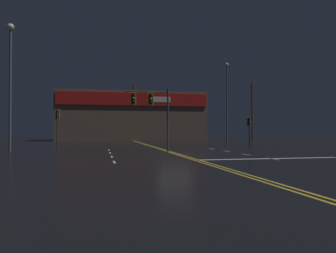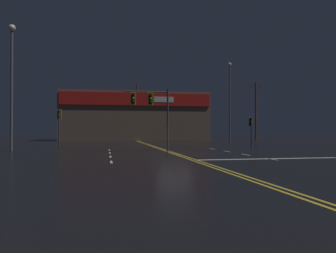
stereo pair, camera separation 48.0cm
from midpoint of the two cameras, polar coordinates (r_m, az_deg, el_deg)
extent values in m
plane|color=black|center=(23.66, 0.79, -4.77)|extent=(200.00, 200.00, 0.00)
cube|color=gold|center=(23.63, 0.44, -4.77)|extent=(0.12, 60.00, 0.01)
cube|color=gold|center=(23.69, 1.15, -4.75)|extent=(0.12, 60.00, 0.01)
cube|color=silver|center=(17.72, -10.11, -6.12)|extent=(0.12, 1.40, 0.01)
cube|color=silver|center=(21.30, -10.40, -5.20)|extent=(0.12, 1.40, 0.01)
cube|color=silver|center=(24.89, -10.60, -4.55)|extent=(0.12, 1.40, 0.01)
cube|color=silver|center=(28.49, -10.75, -4.06)|extent=(0.12, 1.40, 0.01)
cube|color=silver|center=(20.22, 17.20, -5.42)|extent=(0.12, 1.40, 0.01)
cube|color=silver|center=(23.43, 12.91, -4.78)|extent=(0.12, 1.40, 0.01)
cube|color=silver|center=(26.73, 9.68, -4.28)|extent=(0.12, 1.40, 0.01)
cube|color=silver|center=(30.11, 7.16, -3.88)|extent=(0.12, 1.40, 0.01)
cube|color=silver|center=(20.46, 16.84, -5.37)|extent=(8.87, 0.40, 0.01)
cylinder|color=#38383D|center=(25.74, -0.56, 1.07)|extent=(0.14, 0.14, 4.95)
cylinder|color=#38383D|center=(25.63, -4.31, 6.06)|extent=(3.40, 0.10, 0.10)
cube|color=black|center=(25.62, -3.56, 4.85)|extent=(0.28, 0.24, 0.84)
cube|color=gold|center=(25.62, -3.56, 4.85)|extent=(0.42, 0.08, 0.99)
sphere|color=#500705|center=(25.49, -3.51, 5.45)|extent=(0.17, 0.17, 0.17)
sphere|color=orange|center=(25.46, -3.51, 4.89)|extent=(0.17, 0.17, 0.17)
sphere|color=#084513|center=(25.44, -3.51, 4.32)|extent=(0.17, 0.17, 0.17)
cube|color=black|center=(25.46, -6.60, 4.89)|extent=(0.28, 0.24, 0.84)
cube|color=gold|center=(25.46, -6.60, 4.89)|extent=(0.42, 0.08, 0.99)
sphere|color=#500705|center=(25.33, -6.57, 5.49)|extent=(0.17, 0.17, 0.17)
sphere|color=orange|center=(25.30, -6.57, 4.92)|extent=(0.17, 0.17, 0.17)
sphere|color=#084513|center=(25.28, -6.57, 4.36)|extent=(0.17, 0.17, 0.17)
cylinder|color=#38383D|center=(33.80, -19.11, -0.33)|extent=(0.13, 0.13, 3.74)
cube|color=black|center=(34.01, -19.06, 2.03)|extent=(0.28, 0.24, 0.84)
cube|color=gold|center=(34.01, -19.06, 2.03)|extent=(0.42, 0.08, 0.99)
sphere|color=#500705|center=(33.87, -19.09, 2.47)|extent=(0.17, 0.17, 0.17)
sphere|color=orange|center=(33.86, -19.10, 2.04)|extent=(0.17, 0.17, 0.17)
sphere|color=#084513|center=(33.84, -19.10, 1.62)|extent=(0.17, 0.17, 0.17)
cylinder|color=#38383D|center=(35.89, 13.64, -0.89)|extent=(0.13, 0.13, 3.09)
cube|color=black|center=(36.06, 13.51, 0.82)|extent=(0.28, 0.24, 0.84)
cube|color=gold|center=(36.06, 13.51, 0.82)|extent=(0.42, 0.08, 0.99)
sphere|color=#500705|center=(35.92, 13.62, 1.23)|extent=(0.17, 0.17, 0.17)
sphere|color=orange|center=(35.92, 13.62, 0.83)|extent=(0.17, 0.17, 0.17)
sphere|color=#084513|center=(35.91, 13.62, 0.43)|extent=(0.17, 0.17, 0.17)
cylinder|color=#59595E|center=(48.21, 9.92, 3.90)|extent=(0.20, 0.20, 11.06)
sphere|color=silver|center=(49.00, 9.91, 10.56)|extent=(0.56, 0.56, 0.56)
cylinder|color=#59595E|center=(29.41, -26.20, 5.71)|extent=(0.20, 0.20, 9.85)
sphere|color=silver|center=(30.40, -26.15, 15.29)|extent=(0.56, 0.56, 0.56)
cube|color=brown|center=(57.63, -6.67, 1.68)|extent=(24.60, 10.00, 8.13)
cube|color=red|center=(52.74, -6.16, 4.78)|extent=(24.11, 0.20, 2.03)
cube|color=white|center=(53.29, -1.53, 4.72)|extent=(3.20, 0.16, 0.90)
cylinder|color=#4C3828|center=(53.39, -6.17, 2.46)|extent=(0.26, 0.26, 9.23)
cube|color=#4C3828|center=(53.76, -6.17, 6.74)|extent=(2.20, 0.12, 0.12)
cylinder|color=#4C3828|center=(59.13, 14.21, 2.57)|extent=(0.26, 0.26, 10.04)
cube|color=#4C3828|center=(59.54, 14.20, 6.82)|extent=(2.20, 0.12, 0.12)
camera|label=1|loc=(0.24, -90.52, 0.01)|focal=35.00mm
camera|label=2|loc=(0.24, 89.48, -0.01)|focal=35.00mm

